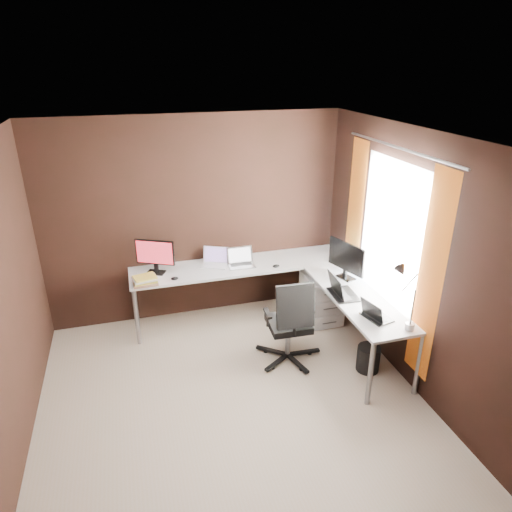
{
  "coord_description": "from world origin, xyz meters",
  "views": [
    {
      "loc": [
        -0.75,
        -3.43,
        3.06
      ],
      "look_at": [
        0.52,
        0.95,
        1.07
      ],
      "focal_mm": 32.0,
      "sensor_mm": 36.0,
      "label": 1
    }
  ],
  "objects": [
    {
      "name": "room",
      "position": [
        0.34,
        0.07,
        1.28
      ],
      "size": [
        3.6,
        3.6,
        2.5
      ],
      "color": "#B6A28E",
      "rests_on": "ground"
    },
    {
      "name": "desk",
      "position": [
        0.84,
        1.04,
        0.68
      ],
      "size": [
        2.65,
        2.25,
        0.73
      ],
      "color": "white",
      "rests_on": "ground"
    },
    {
      "name": "drawer_pedestal",
      "position": [
        1.43,
        1.15,
        0.3
      ],
      "size": [
        0.42,
        0.5,
        0.6
      ],
      "primitive_type": "cube",
      "color": "white",
      "rests_on": "ground"
    },
    {
      "name": "monitor_left",
      "position": [
        -0.53,
        1.56,
        0.96
      ],
      "size": [
        0.43,
        0.24,
        0.41
      ],
      "rotation": [
        0.0,
        0.0,
        -0.47
      ],
      "color": "black",
      "rests_on": "desk"
    },
    {
      "name": "monitor_right",
      "position": [
        1.54,
        0.79,
        0.98
      ],
      "size": [
        0.21,
        0.52,
        0.44
      ],
      "rotation": [
        0.0,
        0.0,
        1.88
      ],
      "color": "black",
      "rests_on": "desk"
    },
    {
      "name": "laptop_white",
      "position": [
        0.18,
        1.58,
        0.78
      ],
      "size": [
        0.37,
        0.33,
        0.21
      ],
      "rotation": [
        0.0,
        0.0,
        -0.44
      ],
      "color": "white",
      "rests_on": "desk"
    },
    {
      "name": "laptop_silver",
      "position": [
        0.48,
        1.48,
        0.78
      ],
      "size": [
        0.32,
        0.23,
        0.21
      ],
      "rotation": [
        0.0,
        0.0,
        -0.02
      ],
      "color": "silver",
      "rests_on": "desk"
    },
    {
      "name": "laptop_black_big",
      "position": [
        1.31,
        0.43,
        0.78
      ],
      "size": [
        0.28,
        0.38,
        0.24
      ],
      "rotation": [
        0.0,
        0.0,
        1.52
      ],
      "color": "black",
      "rests_on": "desk"
    },
    {
      "name": "laptop_black_small",
      "position": [
        1.42,
        -0.09,
        0.77
      ],
      "size": [
        0.26,
        0.33,
        0.19
      ],
      "rotation": [
        0.0,
        0.0,
        1.8
      ],
      "color": "black",
      "rests_on": "desk"
    },
    {
      "name": "book_stack",
      "position": [
        -0.67,
        1.3,
        0.77
      ],
      "size": [
        0.29,
        0.25,
        0.09
      ],
      "rotation": [
        0.0,
        0.0,
        0.14
      ],
      "color": "#8E644C",
      "rests_on": "desk"
    },
    {
      "name": "mouse_left",
      "position": [
        -0.34,
        1.3,
        0.75
      ],
      "size": [
        0.1,
        0.08,
        0.03
      ],
      "primitive_type": "ellipsoid",
      "rotation": [
        0.0,
        0.0,
        -0.34
      ],
      "color": "black",
      "rests_on": "desk"
    },
    {
      "name": "mouse_corner",
      "position": [
        0.87,
        1.3,
        0.75
      ],
      "size": [
        0.1,
        0.07,
        0.03
      ],
      "primitive_type": "ellipsoid",
      "rotation": [
        0.0,
        0.0,
        0.25
      ],
      "color": "black",
      "rests_on": "desk"
    },
    {
      "name": "desk_lamp",
      "position": [
        1.57,
        -0.29,
        1.13
      ],
      "size": [
        0.2,
        0.23,
        0.64
      ],
      "rotation": [
        0.0,
        0.0,
        0.31
      ],
      "color": "slate",
      "rests_on": "desk"
    },
    {
      "name": "office_chair",
      "position": [
        0.75,
        0.46,
        0.29
      ],
      "size": [
        0.56,
        0.56,
        1.0
      ],
      "rotation": [
        0.0,
        0.0,
        -0.05
      ],
      "color": "black",
      "rests_on": "ground"
    },
    {
      "name": "wastebasket",
      "position": [
        1.5,
        0.06,
        0.14
      ],
      "size": [
        0.29,
        0.29,
        0.28
      ],
      "primitive_type": "cylinder",
      "rotation": [
        0.0,
        0.0,
        0.22
      ],
      "color": "black",
      "rests_on": "ground"
    }
  ]
}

